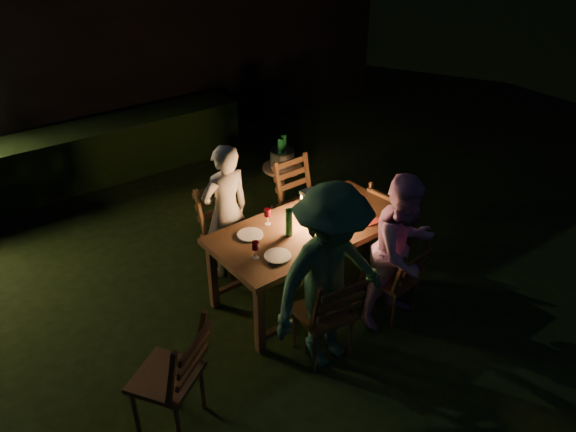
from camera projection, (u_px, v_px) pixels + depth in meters
garden_envelope at (65, 30)px, 9.27m from camera, size 40.00×40.00×3.20m
dining_table at (309, 233)px, 5.54m from camera, size 1.98×1.03×0.81m
chair_near_left at (324, 327)px, 5.00m from camera, size 0.51×0.54×1.03m
chair_near_right at (393, 291)px, 5.50m from camera, size 0.45×0.48×0.90m
chair_far_left at (230, 248)px, 6.04m from camera, size 0.55×0.58×1.07m
chair_far_right at (303, 219)px, 6.57m from camera, size 0.49×0.52×1.06m
chair_end at (391, 230)px, 6.42m from camera, size 0.50×0.48×0.94m
chair_spare at (171, 392)px, 4.35m from camera, size 0.69×0.70×1.08m
person_house_side at (226, 212)px, 5.85m from camera, size 0.56×0.38×1.51m
person_opp_right at (403, 251)px, 5.20m from camera, size 0.77×0.61×1.56m
person_opp_left at (330, 279)px, 4.68m from camera, size 1.16×0.69×1.76m
lantern at (310, 209)px, 5.48m from camera, size 0.16×0.16×0.35m
plate_far_left at (250, 235)px, 5.36m from camera, size 0.25×0.25×0.01m
plate_near_left at (278, 256)px, 5.06m from camera, size 0.25×0.25×0.01m
plate_far_right at (329, 203)px, 5.88m from camera, size 0.25×0.25×0.01m
plate_near_right at (358, 220)px, 5.58m from camera, size 0.25×0.25×0.01m
wineglass_a at (268, 217)px, 5.49m from camera, size 0.06×0.06×0.18m
wineglass_b at (256, 250)px, 5.00m from camera, size 0.06×0.06×0.18m
wineglass_c at (352, 221)px, 5.42m from camera, size 0.06×0.06×0.18m
wineglass_d at (344, 193)px, 5.90m from camera, size 0.06×0.06×0.18m
wineglass_e at (322, 236)px, 5.20m from camera, size 0.06×0.06×0.18m
bottle_table at (289, 222)px, 5.30m from camera, size 0.07×0.07×0.28m
napkin_left at (319, 246)px, 5.20m from camera, size 0.18×0.14×0.01m
napkin_right at (371, 221)px, 5.58m from camera, size 0.18×0.14×0.01m
phone at (277, 263)px, 4.97m from camera, size 0.14×0.07×0.01m
side_table at (282, 172)px, 7.02m from camera, size 0.49×0.49×0.66m
ice_bucket at (282, 158)px, 6.92m from camera, size 0.30×0.30×0.22m
bottle_bucket_a at (281, 157)px, 6.84m from camera, size 0.07×0.07×0.32m
bottle_bucket_b at (284, 153)px, 6.95m from camera, size 0.07×0.07×0.32m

